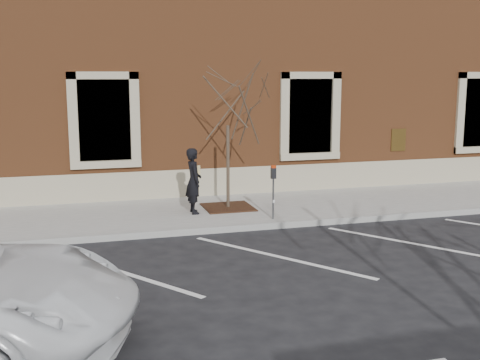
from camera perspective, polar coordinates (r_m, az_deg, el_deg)
name	(u,v)px	position (r m, az deg, el deg)	size (l,w,h in m)	color
ground	(247,230)	(14.25, 0.67, -4.76)	(120.00, 120.00, 0.00)	#28282B
sidewalk_near	(228,211)	(15.87, -1.14, -2.95)	(40.00, 3.50, 0.15)	beige
curb_near	(248,227)	(14.19, 0.72, -4.52)	(40.00, 0.12, 0.15)	#9E9E99
parking_stripes	(278,257)	(12.24, 3.64, -7.27)	(28.00, 4.40, 0.01)	silver
building_civic	(183,64)	(21.32, -5.38, 10.94)	(40.00, 8.62, 8.00)	brown
man	(194,181)	(15.19, -4.42, -0.08)	(0.61, 0.40, 1.66)	black
parking_meter	(273,182)	(14.51, 3.18, -0.19)	(0.12, 0.09, 1.32)	#595B60
tree_grate	(228,207)	(15.90, -1.13, -2.59)	(1.27, 1.27, 0.03)	#362211
sapling	(228,102)	(15.53, -1.17, 7.38)	(2.38, 2.38, 3.96)	#503C30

